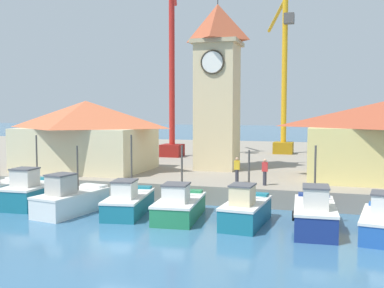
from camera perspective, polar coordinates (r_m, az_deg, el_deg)
name	(u,v)px	position (r m, az deg, el deg)	size (l,w,h in m)	color
ground_plane	(116,243)	(20.01, -9.57, -12.24)	(300.00, 300.00, 0.00)	#386689
quay_wharf	(240,160)	(46.73, 6.11, -1.99)	(120.00, 40.00, 1.13)	gray
fishing_boat_left_outer	(32,192)	(28.36, -19.64, -5.80)	(2.28, 4.27, 4.18)	#196B7F
fishing_boat_left_inner	(71,200)	(25.76, -15.17, -6.82)	(2.65, 4.72, 3.70)	silver
fishing_boat_mid_left	(129,202)	(25.05, -8.05, -7.25)	(2.58, 5.00, 4.31)	#196B7F
fishing_boat_center	(179,206)	(23.77, -1.62, -7.85)	(2.44, 4.68, 3.81)	#237A4C
fishing_boat_mid_right	(246,210)	(22.66, 6.83, -8.32)	(2.09, 4.33, 3.68)	#196B7F
fishing_boat_right_inner	(315,214)	(22.28, 15.32, -8.56)	(2.16, 4.97, 3.98)	navy
clock_tower	(217,82)	(34.60, 3.24, 7.81)	(3.52, 3.52, 14.14)	beige
warehouse_left	(86,135)	(35.06, -13.28, 1.17)	(9.67, 6.96, 5.26)	beige
port_crane_near	(172,83)	(44.08, -2.56, 7.70)	(2.71, 7.48, 18.60)	maroon
port_crane_far	(284,95)	(47.99, 11.56, 6.15)	(3.59, 7.92, 16.08)	#976E11
dock_worker_near_tower	(265,172)	(27.54, 9.23, -3.47)	(0.34, 0.22, 1.62)	#33333D
dock_worker_along_quay	(237,170)	(28.20, 5.73, -3.25)	(0.34, 0.22, 1.62)	#33333D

